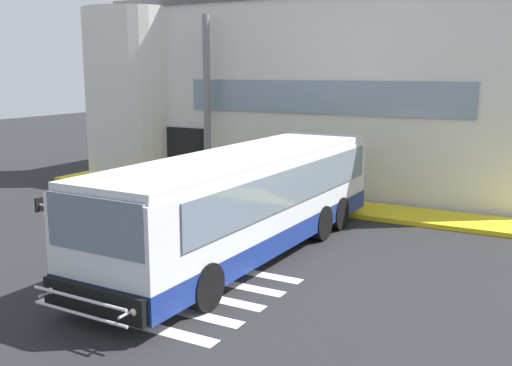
{
  "coord_description": "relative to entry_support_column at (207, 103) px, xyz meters",
  "views": [
    {
      "loc": [
        9.61,
        -14.25,
        4.82
      ],
      "look_at": [
        1.23,
        0.82,
        1.5
      ],
      "focal_mm": 41.77,
      "sensor_mm": 36.0,
      "label": 1
    }
  ],
  "objects": [
    {
      "name": "entry_support_column",
      "position": [
        0.0,
        0.0,
        0.0
      ],
      "size": [
        0.28,
        0.28,
        6.73
      ],
      "primitive_type": "cylinder",
      "color": "slate",
      "rests_on": "boarding_curb"
    },
    {
      "name": "terminal_building",
      "position": [
        2.84,
        6.13,
        0.31
      ],
      "size": [
        18.82,
        13.8,
        7.66
      ],
      "color": "silver",
      "rests_on": "ground"
    },
    {
      "name": "bay_paint_stripes",
      "position": [
        5.51,
        -9.6,
        -3.51
      ],
      "size": [
        4.4,
        3.96,
        0.01
      ],
      "color": "silver",
      "rests_on": "ground"
    },
    {
      "name": "passenger_near_column",
      "position": [
        0.8,
        -0.51,
        -2.43
      ],
      "size": [
        0.58,
        0.3,
        1.68
      ],
      "color": "#2D2D33",
      "rests_on": "boarding_curb"
    },
    {
      "name": "bus_main_foreground",
      "position": [
        5.56,
        -6.6,
        -2.18
      ],
      "size": [
        3.16,
        11.36,
        2.7
      ],
      "color": "silver",
      "rests_on": "ground"
    },
    {
      "name": "ground_plane",
      "position": [
        3.51,
        -5.4,
        -3.52
      ],
      "size": [
        80.0,
        90.0,
        0.02
      ],
      "primitive_type": "cube",
      "color": "#232326",
      "rests_on": "ground"
    },
    {
      "name": "passenger_by_doorway",
      "position": [
        1.94,
        -0.91,
        -2.43
      ],
      "size": [
        0.45,
        0.44,
        1.68
      ],
      "color": "#4C4233",
      "rests_on": "boarding_curb"
    },
    {
      "name": "boarding_curb",
      "position": [
        3.51,
        -0.6,
        -3.44
      ],
      "size": [
        21.02,
        2.0,
        0.15
      ],
      "primitive_type": "cube",
      "color": "yellow",
      "rests_on": "ground"
    }
  ]
}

